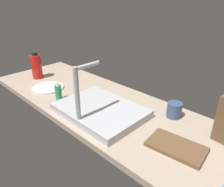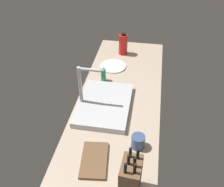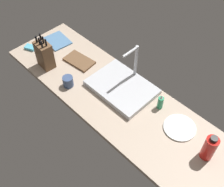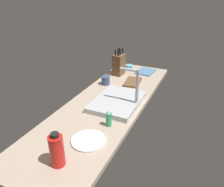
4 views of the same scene
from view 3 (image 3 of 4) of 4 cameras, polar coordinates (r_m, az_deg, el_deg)
countertop_slab at (r=205.12cm, az=0.38°, el=-0.79°), size 195.53×58.93×3.50cm
sink_basin at (r=206.70cm, az=2.02°, el=1.30°), size 47.76×34.86×4.13cm
faucet at (r=202.98cm, az=4.69°, el=6.64°), size 5.50×15.32×31.51cm
knife_block at (r=224.81cm, az=-13.73°, el=7.78°), size 14.53×10.30×28.03cm
cutting_board at (r=230.28cm, az=-6.77°, el=6.70°), size 25.94×17.00×1.80cm
soap_bottle at (r=195.74cm, az=9.95°, el=-1.80°), size 4.07×4.07×12.76cm
water_bottle at (r=177.76cm, az=19.42°, el=-10.50°), size 7.86×7.86×20.47cm
dinner_plate at (r=191.65cm, az=13.75°, el=-6.82°), size 21.85×21.85×1.20cm
dish_towel at (r=253.63cm, az=-11.19°, el=10.60°), size 24.02×19.94×1.20cm
coffee_mug at (r=210.30cm, az=-9.04°, el=2.46°), size 7.97×7.97×8.32cm
dish_sponge at (r=251.04cm, az=-16.47°, el=9.09°), size 10.69×9.23×2.40cm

